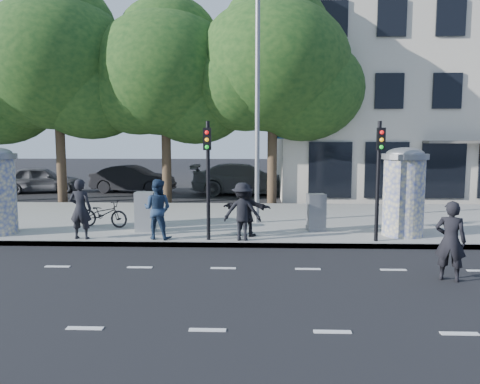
{
  "coord_description": "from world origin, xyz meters",
  "views": [
    {
      "loc": [
        0.78,
        -9.39,
        3.08
      ],
      "look_at": [
        0.32,
        3.5,
        1.59
      ],
      "focal_mm": 35.0,
      "sensor_mm": 36.0,
      "label": 1
    }
  ],
  "objects_px": {
    "cabinet_left": "(145,212)",
    "ped_d": "(242,212)",
    "traffic_pole_near": "(208,168)",
    "ped_b": "(81,209)",
    "car_mid": "(133,179)",
    "man_road": "(450,241)",
    "ped_c": "(157,209)",
    "bicycle": "(103,214)",
    "cabinet_right": "(316,212)",
    "ped_f": "(246,210)",
    "traffic_pole_far": "(379,168)",
    "car_left": "(41,180)",
    "ad_column_right": "(404,190)",
    "street_lamp": "(257,87)",
    "car_right": "(244,179)"
  },
  "relations": [
    {
      "from": "cabinet_left",
      "to": "ped_d",
      "type": "bearing_deg",
      "value": -20.67
    },
    {
      "from": "traffic_pole_near",
      "to": "ped_d",
      "type": "bearing_deg",
      "value": 3.34
    },
    {
      "from": "ped_b",
      "to": "car_mid",
      "type": "xyz_separation_m",
      "value": [
        -1.9,
        12.94,
        -0.27
      ]
    },
    {
      "from": "man_road",
      "to": "cabinet_left",
      "type": "xyz_separation_m",
      "value": [
        -7.67,
        4.34,
        -0.1
      ]
    },
    {
      "from": "ped_c",
      "to": "car_mid",
      "type": "relative_size",
      "value": 0.38
    },
    {
      "from": "ped_b",
      "to": "bicycle",
      "type": "xyz_separation_m",
      "value": [
        0.06,
        1.81,
        -0.43
      ]
    },
    {
      "from": "cabinet_right",
      "to": "ped_c",
      "type": "bearing_deg",
      "value": -172.53
    },
    {
      "from": "ped_f",
      "to": "car_mid",
      "type": "distance_m",
      "value": 14.05
    },
    {
      "from": "man_road",
      "to": "bicycle",
      "type": "bearing_deg",
      "value": -3.05
    },
    {
      "from": "cabinet_right",
      "to": "traffic_pole_near",
      "type": "bearing_deg",
      "value": -163.61
    },
    {
      "from": "traffic_pole_far",
      "to": "car_left",
      "type": "height_order",
      "value": "traffic_pole_far"
    },
    {
      "from": "ped_b",
      "to": "man_road",
      "type": "distance_m",
      "value": 9.83
    },
    {
      "from": "ad_column_right",
      "to": "bicycle",
      "type": "height_order",
      "value": "ad_column_right"
    },
    {
      "from": "ped_d",
      "to": "cabinet_left",
      "type": "height_order",
      "value": "ped_d"
    },
    {
      "from": "traffic_pole_far",
      "to": "street_lamp",
      "type": "xyz_separation_m",
      "value": [
        -3.4,
        2.84,
        2.56
      ]
    },
    {
      "from": "ped_d",
      "to": "street_lamp",
      "type": "bearing_deg",
      "value": -95.78
    },
    {
      "from": "car_left",
      "to": "man_road",
      "type": "bearing_deg",
      "value": -148.52
    },
    {
      "from": "street_lamp",
      "to": "bicycle",
      "type": "height_order",
      "value": "street_lamp"
    },
    {
      "from": "ped_d",
      "to": "cabinet_left",
      "type": "relative_size",
      "value": 1.33
    },
    {
      "from": "traffic_pole_far",
      "to": "car_right",
      "type": "distance_m",
      "value": 13.07
    },
    {
      "from": "ped_d",
      "to": "ad_column_right",
      "type": "bearing_deg",
      "value": -167.18
    },
    {
      "from": "car_right",
      "to": "man_road",
      "type": "bearing_deg",
      "value": -163.86
    },
    {
      "from": "ped_c",
      "to": "ped_f",
      "type": "xyz_separation_m",
      "value": [
        2.56,
        0.49,
        -0.08
      ]
    },
    {
      "from": "ped_c",
      "to": "traffic_pole_near",
      "type": "bearing_deg",
      "value": -173.11
    },
    {
      "from": "traffic_pole_near",
      "to": "man_road",
      "type": "distance_m",
      "value": 6.54
    },
    {
      "from": "traffic_pole_near",
      "to": "cabinet_right",
      "type": "distance_m",
      "value": 3.91
    },
    {
      "from": "car_mid",
      "to": "man_road",
      "type": "bearing_deg",
      "value": -137.42
    },
    {
      "from": "ped_f",
      "to": "cabinet_right",
      "type": "distance_m",
      "value": 2.39
    },
    {
      "from": "ped_f",
      "to": "bicycle",
      "type": "height_order",
      "value": "ped_f"
    },
    {
      "from": "ped_b",
      "to": "car_mid",
      "type": "height_order",
      "value": "ped_b"
    },
    {
      "from": "traffic_pole_near",
      "to": "ped_f",
      "type": "distance_m",
      "value": 1.78
    },
    {
      "from": "car_left",
      "to": "cabinet_right",
      "type": "bearing_deg",
      "value": -142.91
    },
    {
      "from": "ad_column_right",
      "to": "car_left",
      "type": "distance_m",
      "value": 20.45
    },
    {
      "from": "traffic_pole_far",
      "to": "ped_c",
      "type": "height_order",
      "value": "traffic_pole_far"
    },
    {
      "from": "ad_column_right",
      "to": "ped_b",
      "type": "bearing_deg",
      "value": -174.9
    },
    {
      "from": "ad_column_right",
      "to": "cabinet_left",
      "type": "bearing_deg",
      "value": 177.92
    },
    {
      "from": "traffic_pole_far",
      "to": "ped_f",
      "type": "xyz_separation_m",
      "value": [
        -3.74,
        0.64,
        -1.28
      ]
    },
    {
      "from": "traffic_pole_near",
      "to": "man_road",
      "type": "height_order",
      "value": "traffic_pole_near"
    },
    {
      "from": "ad_column_right",
      "to": "car_mid",
      "type": "bearing_deg",
      "value": 133.38
    },
    {
      "from": "ped_d",
      "to": "car_right",
      "type": "xyz_separation_m",
      "value": [
        -0.27,
        12.28,
        -0.14
      ]
    },
    {
      "from": "traffic_pole_near",
      "to": "ped_b",
      "type": "height_order",
      "value": "traffic_pole_near"
    },
    {
      "from": "ped_f",
      "to": "street_lamp",
      "type": "bearing_deg",
      "value": -85.5
    },
    {
      "from": "traffic_pole_far",
      "to": "street_lamp",
      "type": "distance_m",
      "value": 5.12
    },
    {
      "from": "man_road",
      "to": "bicycle",
      "type": "relative_size",
      "value": 1.03
    },
    {
      "from": "street_lamp",
      "to": "ped_b",
      "type": "bearing_deg",
      "value": -151.49
    },
    {
      "from": "ped_d",
      "to": "man_road",
      "type": "height_order",
      "value": "ped_d"
    },
    {
      "from": "ad_column_right",
      "to": "ped_b",
      "type": "distance_m",
      "value": 9.58
    },
    {
      "from": "traffic_pole_near",
      "to": "cabinet_left",
      "type": "height_order",
      "value": "traffic_pole_near"
    },
    {
      "from": "man_road",
      "to": "ad_column_right",
      "type": "bearing_deg",
      "value": -67.82
    },
    {
      "from": "street_lamp",
      "to": "car_right",
      "type": "bearing_deg",
      "value": 94.14
    }
  ]
}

